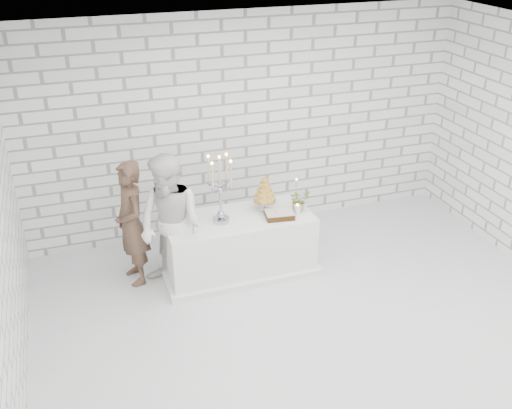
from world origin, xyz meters
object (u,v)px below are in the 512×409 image
at_px(groom, 131,224).
at_px(bride, 171,226).
at_px(candelabra, 220,190).
at_px(cake_table, 239,244).
at_px(croquembouche, 265,193).

distance_m(groom, bride, 0.53).
bearing_deg(candelabra, groom, 166.58).
bearing_deg(groom, cake_table, 70.00).
bearing_deg(groom, croquembouche, 74.95).
distance_m(cake_table, bride, 0.98).
bearing_deg(bride, croquembouche, 62.14).
bearing_deg(bride, groom, -166.39).
xyz_separation_m(bride, candelabra, (0.62, 0.08, 0.33)).
distance_m(cake_table, candelabra, 0.83).
xyz_separation_m(bride, croquembouche, (1.22, 0.20, 0.13)).
bearing_deg(cake_table, groom, 170.64).
distance_m(groom, croquembouche, 1.64).
bearing_deg(cake_table, bride, -171.82).
bearing_deg(bride, cake_table, 60.75).
xyz_separation_m(groom, candelabra, (1.03, -0.25, 0.40)).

